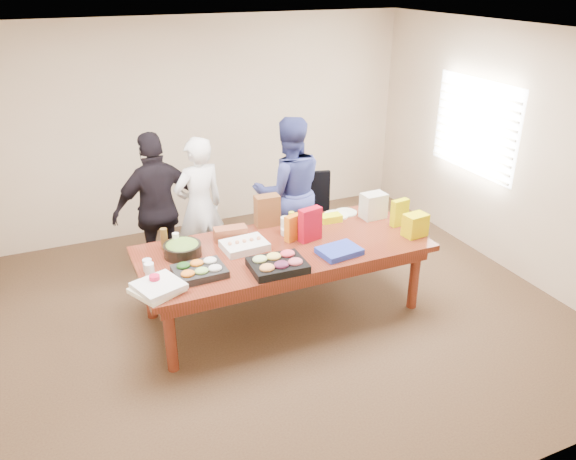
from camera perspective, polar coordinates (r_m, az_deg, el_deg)
name	(u,v)px	position (r m, az deg, el deg)	size (l,w,h in m)	color
floor	(284,312)	(5.83, -0.43, -8.32)	(5.50, 5.00, 0.02)	#47301E
ceiling	(283,33)	(4.90, -0.53, 19.32)	(5.50, 5.00, 0.02)	white
wall_back	(207,125)	(7.47, -8.24, 10.47)	(5.50, 0.04, 2.70)	beige
wall_front	(462,334)	(3.32, 17.19, -10.07)	(5.50, 0.04, 2.70)	beige
wall_right	(512,152)	(6.73, 21.74, 7.32)	(0.04, 5.00, 2.70)	beige
window_panel	(475,127)	(7.09, 18.40, 9.92)	(0.03, 1.40, 1.10)	white
window_blinds	(472,127)	(7.06, 18.15, 9.90)	(0.04, 1.36, 1.00)	beige
conference_table	(284,280)	(5.63, -0.44, -5.05)	(2.80, 1.20, 0.75)	#4C1C0F
office_chair	(319,219)	(6.70, 3.20, 1.13)	(0.50, 0.50, 0.98)	black
person_center	(200,207)	(6.28, -8.94, 2.29)	(0.58, 0.38, 1.60)	white
person_right	(289,191)	(6.47, 0.11, 3.93)	(0.84, 0.66, 1.74)	navy
person_left	(159,210)	(6.18, -12.99, 2.04)	(1.00, 0.41, 1.70)	black
veggie_tray	(199,271)	(5.00, -8.96, -4.17)	(0.44, 0.34, 0.07)	black
fruit_tray	(278,265)	(5.03, -1.06, -3.61)	(0.49, 0.38, 0.07)	black
sheet_cake	(245,245)	(5.40, -4.43, -1.57)	(0.42, 0.31, 0.07)	white
salad_bowl	(183,250)	(5.35, -10.64, -1.99)	(0.36, 0.36, 0.12)	black
chip_bag_blue	(339,251)	(5.32, 5.22, -2.14)	(0.38, 0.29, 0.06)	#2135A5
chip_bag_red	(310,224)	(5.51, 2.25, 0.57)	(0.23, 0.09, 0.34)	#A6081D
chip_bag_yellow	(400,213)	(5.95, 11.24, 1.74)	(0.19, 0.08, 0.28)	#DBE000
chip_bag_orange	(293,228)	(5.52, 0.49, 0.23)	(0.17, 0.07, 0.26)	#D26810
mayo_jar	(286,224)	(5.72, -0.25, 0.57)	(0.10, 0.10, 0.16)	silver
mustard_bottle	(291,219)	(5.82, 0.35, 1.07)	(0.06, 0.06, 0.17)	yellow
dressing_bottle	(164,239)	(5.48, -12.43, -0.88)	(0.07, 0.07, 0.21)	brown
ranch_bottle	(176,242)	(5.41, -11.26, -1.24)	(0.06, 0.06, 0.19)	white
banana_bunch	(331,218)	(5.98, 4.36, 1.21)	(0.22, 0.13, 0.07)	#E0ED07
bread_loaf	(230,233)	(5.59, -5.86, -0.35)	(0.32, 0.14, 0.13)	brown
kraft_bag	(267,211)	(5.83, -2.13, 1.98)	(0.25, 0.14, 0.33)	brown
red_cup	(155,282)	(4.86, -13.34, -5.13)	(0.09, 0.09, 0.12)	red
clear_cup_a	(149,269)	(5.07, -13.87, -3.90)	(0.09, 0.09, 0.12)	white
clear_cup_b	(147,265)	(5.14, -14.06, -3.48)	(0.08, 0.08, 0.11)	silver
pizza_box_lower	(157,290)	(4.82, -13.13, -5.90)	(0.36, 0.36, 0.04)	white
pizza_box_upper	(159,286)	(4.80, -12.98, -5.51)	(0.36, 0.36, 0.04)	white
plate_a	(346,212)	(6.22, 5.87, 1.79)	(0.25, 0.25, 0.01)	silver
plate_b	(336,215)	(6.13, 4.90, 1.51)	(0.27, 0.27, 0.02)	white
dip_bowl_a	(288,231)	(5.68, 0.02, -0.13)	(0.15, 0.15, 0.06)	beige
dip_bowl_b	(229,234)	(5.65, -6.01, -0.43)	(0.15, 0.15, 0.06)	beige
grocery_bag_white	(373,206)	(6.09, 8.65, 2.45)	(0.25, 0.18, 0.27)	beige
grocery_bag_yellow	(415,225)	(5.76, 12.77, 0.49)	(0.23, 0.16, 0.23)	#E3D600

